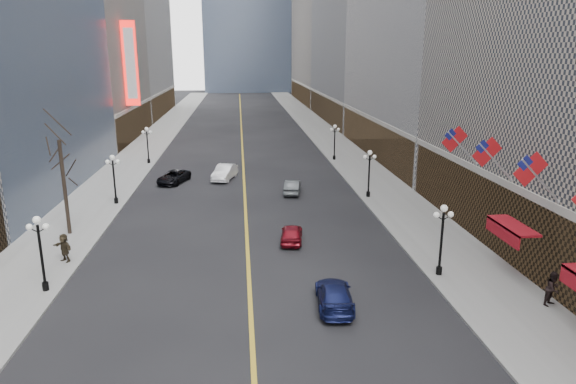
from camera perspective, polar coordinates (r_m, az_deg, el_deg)
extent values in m
cube|color=gray|center=(71.25, 6.31, 4.24)|extent=(6.00, 230.00, 0.15)
cube|color=gray|center=(71.11, -16.42, 3.69)|extent=(6.00, 230.00, 0.15)
cube|color=gold|center=(79.64, -5.12, 5.38)|extent=(0.25, 200.00, 0.02)
cube|color=#45372E|center=(35.01, 27.42, -4.69)|extent=(2.80, 41.00, 5.00)
cube|color=#45372E|center=(69.94, 10.25, 5.99)|extent=(2.80, 35.00, 5.00)
cube|color=#45372E|center=(106.72, 4.78, 9.27)|extent=(2.80, 39.00, 5.00)
cube|color=#45372E|center=(149.08, 1.84, 10.98)|extent=(2.80, 45.00, 5.00)
cube|color=#45372E|center=(88.05, -17.36, 7.39)|extent=(2.80, 29.00, 5.00)
cube|color=#45372E|center=(121.34, -14.16, 9.58)|extent=(2.80, 37.00, 5.00)
cylinder|color=black|center=(33.62, 16.43, -8.36)|extent=(0.36, 0.36, 0.50)
cylinder|color=black|center=(32.98, 16.65, -5.57)|extent=(0.16, 0.16, 4.00)
sphere|color=white|center=(32.27, 16.96, -1.74)|extent=(0.44, 0.44, 0.44)
sphere|color=white|center=(32.21, 16.16, -2.45)|extent=(0.36, 0.36, 0.36)
sphere|color=white|center=(32.55, 17.64, -2.39)|extent=(0.36, 0.36, 0.36)
cylinder|color=black|center=(49.80, 8.90, -0.23)|extent=(0.36, 0.36, 0.50)
cylinder|color=black|center=(49.37, 8.98, 1.73)|extent=(0.16, 0.16, 4.00)
sphere|color=white|center=(48.90, 9.09, 4.35)|extent=(0.44, 0.44, 0.44)
sphere|color=white|center=(48.86, 8.56, 3.88)|extent=(0.36, 0.36, 0.36)
sphere|color=white|center=(49.09, 9.58, 3.89)|extent=(0.36, 0.36, 0.36)
cylinder|color=black|center=(66.92, 5.15, 3.84)|extent=(0.36, 0.36, 0.50)
cylinder|color=black|center=(66.60, 5.19, 5.32)|extent=(0.16, 0.16, 4.00)
sphere|color=white|center=(66.25, 5.24, 7.28)|extent=(0.44, 0.44, 0.44)
sphere|color=white|center=(66.22, 4.84, 6.94)|extent=(0.36, 0.36, 0.36)
sphere|color=white|center=(66.39, 5.61, 6.94)|extent=(0.36, 0.36, 0.36)
cylinder|color=black|center=(33.37, -25.34, -9.44)|extent=(0.36, 0.36, 0.50)
cylinder|color=black|center=(32.72, -25.68, -6.64)|extent=(0.16, 0.16, 4.00)
sphere|color=white|center=(32.00, -26.15, -2.80)|extent=(0.44, 0.44, 0.44)
sphere|color=white|center=(32.28, -26.82, -3.49)|extent=(0.36, 0.36, 0.36)
sphere|color=white|center=(31.96, -25.31, -3.48)|extent=(0.36, 0.36, 0.36)
cylinder|color=black|center=(49.63, -18.55, -0.91)|extent=(0.36, 0.36, 0.50)
cylinder|color=black|center=(49.20, -18.72, 1.05)|extent=(0.16, 0.16, 4.00)
sphere|color=white|center=(48.72, -18.95, 3.67)|extent=(0.44, 0.44, 0.44)
sphere|color=white|center=(48.91, -19.42, 3.19)|extent=(0.36, 0.36, 0.36)
sphere|color=white|center=(48.69, -18.40, 3.23)|extent=(0.36, 0.36, 0.36)
cylinder|color=black|center=(66.79, -15.21, 3.35)|extent=(0.36, 0.36, 0.50)
cylinder|color=black|center=(66.47, -15.32, 4.82)|extent=(0.16, 0.16, 4.00)
sphere|color=white|center=(66.12, -15.45, 6.78)|extent=(0.44, 0.44, 0.44)
sphere|color=white|center=(66.25, -15.82, 6.42)|extent=(0.36, 0.36, 0.36)
sphere|color=white|center=(66.10, -15.04, 6.46)|extent=(0.36, 0.36, 0.36)
cylinder|color=#B2B2B7|center=(30.91, 26.25, 1.12)|extent=(2.49, 0.12, 2.49)
cube|color=red|center=(30.44, 25.35, 2.30)|extent=(1.94, 0.04, 1.94)
cube|color=navy|center=(30.19, 24.85, 2.94)|extent=(0.88, 0.06, 0.88)
cylinder|color=#B2B2B7|center=(35.15, 22.09, 3.11)|extent=(2.49, 0.12, 2.49)
cube|color=red|center=(34.73, 21.24, 4.16)|extent=(1.94, 0.04, 1.94)
cube|color=navy|center=(34.52, 20.77, 4.74)|extent=(0.88, 0.06, 0.88)
cylinder|color=#B2B2B7|center=(39.56, 18.82, 4.66)|extent=(2.49, 0.12, 2.49)
cube|color=red|center=(39.20, 18.03, 5.60)|extent=(1.94, 0.04, 1.94)
cube|color=navy|center=(39.01, 17.60, 6.11)|extent=(0.88, 0.06, 0.88)
cube|color=maroon|center=(34.57, 23.73, -3.44)|extent=(1.40, 4.00, 0.15)
cube|color=maroon|center=(34.38, 22.71, -4.13)|extent=(0.10, 4.00, 0.90)
cube|color=red|center=(80.03, -17.11, 13.47)|extent=(2.00, 0.50, 12.00)
cube|color=white|center=(80.02, -17.08, 13.47)|extent=(1.40, 0.55, 10.00)
cylinder|color=#2D231C|center=(41.82, -23.58, 0.44)|extent=(0.28, 0.28, 7.20)
imported|color=white|center=(56.89, -7.06, 2.19)|extent=(2.95, 5.18, 1.61)
imported|color=black|center=(56.29, -12.59, 1.65)|extent=(3.66, 5.27, 1.34)
imported|color=#141B4D|center=(28.73, 5.18, -11.33)|extent=(2.26, 4.80, 1.35)
imported|color=maroon|center=(37.85, 0.41, -4.62)|extent=(2.06, 4.03, 1.31)
imported|color=#4C5153|center=(50.80, 0.52, 0.59)|extent=(2.18, 4.33, 1.36)
imported|color=black|center=(31.78, 27.37, -9.51)|extent=(1.07, 0.93, 1.93)
imported|color=#31291B|center=(36.99, -23.61, -5.69)|extent=(1.70, 1.50, 1.91)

